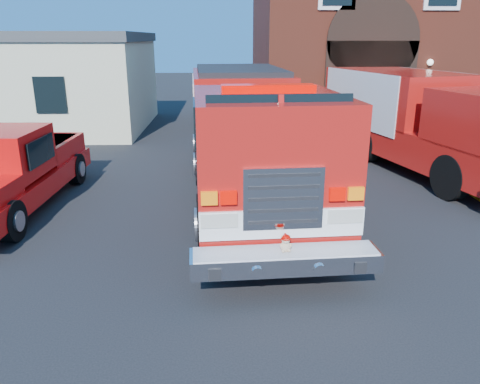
{
  "coord_description": "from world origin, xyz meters",
  "views": [
    {
      "loc": [
        -0.31,
        -9.69,
        4.11
      ],
      "look_at": [
        0.0,
        -1.2,
        1.3
      ],
      "focal_mm": 35.0,
      "sensor_mm": 36.0,
      "label": 1
    }
  ],
  "objects_px": {
    "fire_engine": "(248,134)",
    "pickup_truck": "(6,171)",
    "side_building": "(36,81)",
    "secondary_truck": "(419,117)",
    "fire_station": "(413,35)"
  },
  "relations": [
    {
      "from": "fire_engine",
      "to": "pickup_truck",
      "type": "xyz_separation_m",
      "value": [
        -6.05,
        -0.83,
        -0.72
      ]
    },
    {
      "from": "side_building",
      "to": "fire_engine",
      "type": "height_order",
      "value": "side_building"
    },
    {
      "from": "side_building",
      "to": "secondary_truck",
      "type": "height_order",
      "value": "side_building"
    },
    {
      "from": "side_building",
      "to": "fire_engine",
      "type": "xyz_separation_m",
      "value": [
        9.35,
        -10.49,
        -0.51
      ]
    },
    {
      "from": "fire_engine",
      "to": "fire_station",
      "type": "bearing_deg",
      "value": 53.03
    },
    {
      "from": "side_building",
      "to": "fire_engine",
      "type": "distance_m",
      "value": 14.06
    },
    {
      "from": "fire_engine",
      "to": "secondary_truck",
      "type": "xyz_separation_m",
      "value": [
        5.74,
        2.8,
        -0.04
      ]
    },
    {
      "from": "side_building",
      "to": "fire_engine",
      "type": "relative_size",
      "value": 0.95
    },
    {
      "from": "side_building",
      "to": "secondary_truck",
      "type": "xyz_separation_m",
      "value": [
        15.09,
        -7.69,
        -0.55
      ]
    },
    {
      "from": "fire_engine",
      "to": "pickup_truck",
      "type": "distance_m",
      "value": 6.15
    },
    {
      "from": "fire_station",
      "to": "fire_engine",
      "type": "xyz_separation_m",
      "value": [
        -8.64,
        -11.48,
        -2.56
      ]
    },
    {
      "from": "fire_engine",
      "to": "secondary_truck",
      "type": "distance_m",
      "value": 6.39
    },
    {
      "from": "secondary_truck",
      "to": "fire_engine",
      "type": "bearing_deg",
      "value": -154.0
    },
    {
      "from": "fire_station",
      "to": "pickup_truck",
      "type": "relative_size",
      "value": 2.39
    },
    {
      "from": "fire_station",
      "to": "side_building",
      "type": "relative_size",
      "value": 1.49
    }
  ]
}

